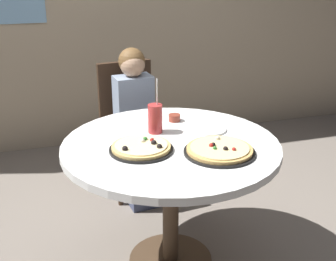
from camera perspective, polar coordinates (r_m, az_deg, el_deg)
name	(u,v)px	position (r m, az deg, el deg)	size (l,w,h in m)	color
ground_plane	(171,260)	(2.71, 0.32, -16.33)	(8.00, 8.00, 0.00)	slate
dining_table	(171,161)	(2.37, 0.36, -3.94)	(1.14, 1.14, 0.75)	white
chair_wooden	(130,120)	(3.28, -4.93, 1.33)	(0.44, 0.44, 0.95)	#382619
diner_child	(138,135)	(3.14, -3.89, -0.53)	(0.29, 0.42, 1.08)	#3F4766
pizza_veggie	(141,148)	(2.23, -3.45, -2.19)	(0.32, 0.32, 0.05)	black
pizza_cheese	(219,150)	(2.21, 6.63, -2.53)	(0.36, 0.36, 0.05)	black
soda_cup	(155,118)	(2.43, -1.65, 1.56)	(0.08, 0.08, 0.31)	#B73333
sauce_bowl	(174,118)	(2.62, 0.83, 1.64)	(0.07, 0.07, 0.04)	brown
plate_small	(210,130)	(2.49, 5.43, 0.12)	(0.18, 0.18, 0.01)	white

